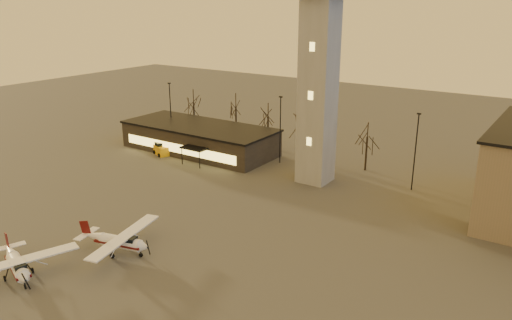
% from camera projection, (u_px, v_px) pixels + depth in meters
% --- Properties ---
extents(ground, '(220.00, 220.00, 0.00)m').
position_uv_depth(ground, '(157.00, 278.00, 44.21)').
color(ground, '#44423F').
rests_on(ground, ground).
extents(control_tower, '(6.80, 6.80, 32.60)m').
position_uv_depth(control_tower, '(319.00, 59.00, 62.84)').
color(control_tower, gray).
rests_on(control_tower, ground).
extents(terminal, '(25.40, 12.20, 4.30)m').
position_uv_depth(terminal, '(199.00, 138.00, 80.48)').
color(terminal, black).
rests_on(terminal, ground).
extents(light_poles, '(58.50, 12.25, 10.14)m').
position_uv_depth(light_poles, '(323.00, 141.00, 66.72)').
color(light_poles, black).
rests_on(light_poles, ground).
extents(tree_row, '(37.20, 9.20, 8.80)m').
position_uv_depth(tree_row, '(267.00, 113.00, 80.56)').
color(tree_row, black).
rests_on(tree_row, ground).
extents(cessna_front, '(8.22, 10.05, 2.82)m').
position_uv_depth(cessna_front, '(19.00, 269.00, 43.75)').
color(cessna_front, white).
rests_on(cessna_front, ground).
extents(cessna_rear, '(8.25, 10.32, 2.85)m').
position_uv_depth(cessna_rear, '(122.00, 244.00, 48.12)').
color(cessna_rear, white).
rests_on(cessna_rear, ground).
extents(service_cart, '(3.45, 2.85, 1.93)m').
position_uv_depth(service_cart, '(162.00, 150.00, 78.99)').
color(service_cart, '#E0A10D').
rests_on(service_cart, ground).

